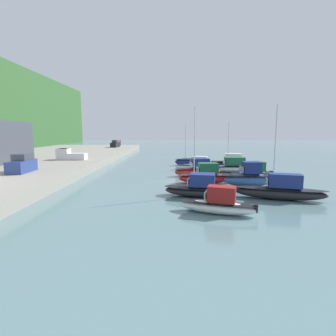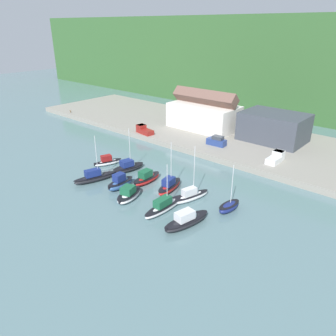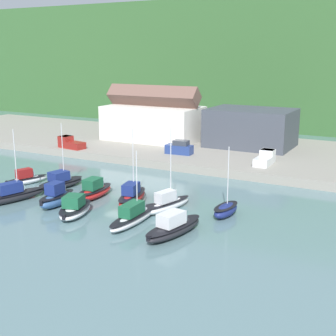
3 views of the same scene
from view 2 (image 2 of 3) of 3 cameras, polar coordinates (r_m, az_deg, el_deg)
ground_plane at (r=58.26m, az=-1.06°, el=-2.20°), size 320.00×320.00×0.00m
hillside_backdrop at (r=126.66m, az=25.93°, el=16.33°), size 240.00×58.57×28.24m
quay_promenade at (r=79.02m, az=12.47°, el=4.81°), size 124.19×28.50×1.22m
harbor_clubhouse at (r=83.67m, az=6.24°, el=9.28°), size 17.42×9.31×9.81m
yacht_club_building at (r=77.71m, az=17.92°, el=6.80°), size 13.78×9.89×6.29m
moored_boat_0 at (r=65.55m, az=-10.50°, el=1.12°), size 3.26×5.91×2.05m
moored_boat_1 at (r=62.38m, az=-6.96°, el=0.22°), size 3.65×6.82×8.16m
moored_boat_2 at (r=57.31m, az=-3.77°, el=-1.76°), size 2.42×6.38×2.37m
moored_boat_3 at (r=54.49m, az=0.25°, el=-3.11°), size 3.21×6.75×8.40m
moored_boat_4 at (r=51.64m, az=3.95°, el=-4.85°), size 3.19×7.00×8.97m
moored_boat_5 at (r=49.62m, az=10.57°, el=-6.64°), size 2.04×4.48×7.33m
moored_boat_6 at (r=59.11m, az=-12.64°, el=-1.52°), size 3.79×8.03×8.29m
moored_boat_7 at (r=55.77m, az=-8.31°, el=-2.56°), size 2.15×5.44×2.73m
moored_boat_8 at (r=52.32m, az=-6.82°, el=-4.57°), size 3.99×6.29×2.28m
moored_boat_9 at (r=48.86m, az=-0.68°, el=-6.62°), size 1.98×8.32×7.27m
moored_boat_10 at (r=45.48m, az=3.20°, el=-9.10°), size 3.53×7.87×2.34m
parked_car_0 at (r=72.34m, az=8.47°, el=4.64°), size 4.30×2.06×2.16m
pickup_truck_0 at (r=80.10m, az=-4.25°, el=6.65°), size 4.94×2.57×1.90m
pickup_truck_1 at (r=66.30m, az=18.33°, el=1.77°), size 2.03×4.74×1.90m
dog_on_quay at (r=103.89m, az=-16.63°, el=9.50°), size 0.88×0.45×0.68m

